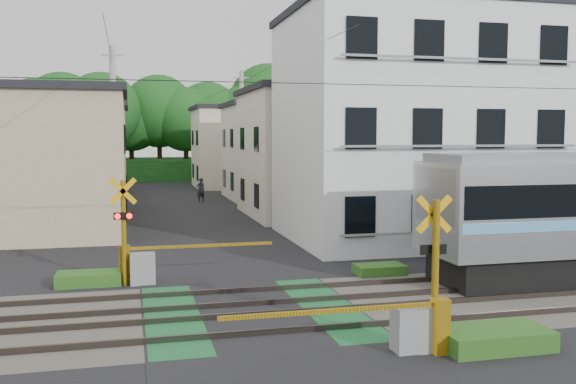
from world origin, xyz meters
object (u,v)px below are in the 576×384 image
object	(u,v)px
apartment_block	(412,126)
pedestrian	(201,190)
crossing_signal_far	(139,259)
crossing_signal_near	(416,317)

from	to	relation	value
apartment_block	pedestrian	bearing A→B (deg)	112.48
apartment_block	pedestrian	distance (m)	18.40
pedestrian	apartment_block	bearing A→B (deg)	92.58
crossing_signal_far	pedestrian	xyz separation A→B (m)	(4.21, 22.46, 0.07)
crossing_signal_near	crossing_signal_far	bearing A→B (deg)	125.29
pedestrian	crossing_signal_far	bearing A→B (deg)	59.49
crossing_signal_near	apartment_block	world-z (taller)	apartment_block
crossing_signal_near	apartment_block	bearing A→B (deg)	65.78
apartment_block	crossing_signal_far	bearing A→B (deg)	-152.22
crossing_signal_near	crossing_signal_far	distance (m)	8.95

